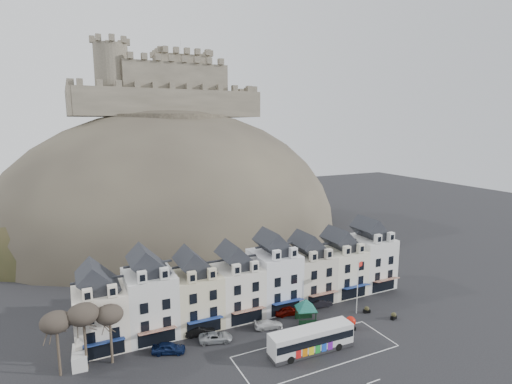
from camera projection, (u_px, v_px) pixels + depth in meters
ground at (309, 360)px, 51.64m from camera, size 300.00×300.00×0.00m
coach_bay_markings at (316, 351)px, 53.60m from camera, size 22.00×7.50×0.01m
townhouse_terrace at (256, 278)px, 64.96m from camera, size 54.40×9.35×11.80m
castle_hill at (179, 231)px, 113.33m from camera, size 100.00×76.00×68.00m
castle at (165, 87)px, 112.35m from camera, size 50.20×22.20×22.00m
tree_left_far at (56, 323)px, 47.35m from camera, size 3.61×3.61×8.24m
tree_left_mid at (83, 315)px, 48.58m from camera, size 3.78×3.78×8.64m
tree_left_near at (109, 315)px, 49.98m from camera, size 3.43×3.43×7.84m
bus at (311, 339)px, 53.27m from camera, size 11.97×3.15×3.36m
bus_shelter at (306, 304)px, 60.91m from camera, size 5.74×5.74×3.83m
red_buoy at (351, 322)px, 59.40m from camera, size 1.67×1.67×1.91m
flagpole at (358, 284)px, 63.55m from camera, size 1.20×0.51×8.81m
white_van at (80, 357)px, 50.68m from camera, size 2.03×4.21×1.88m
planter_west at (367, 310)px, 64.46m from camera, size 1.18×0.80×1.08m
planter_east at (394, 316)px, 62.36m from camera, size 1.22×0.85×1.11m
car_navy at (169, 348)px, 53.08m from camera, size 4.76×3.31×1.50m
car_black at (200, 331)px, 57.54m from camera, size 4.49×2.45×1.40m
car_silver at (216, 337)px, 55.95m from camera, size 5.03×3.37×1.30m
car_white at (269, 324)px, 59.55m from camera, size 4.51×2.54×1.23m
car_maroon at (288, 310)px, 63.74m from camera, size 4.82×2.59×1.56m
car_charcoal at (320, 303)px, 66.45m from camera, size 4.25×1.69×1.38m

